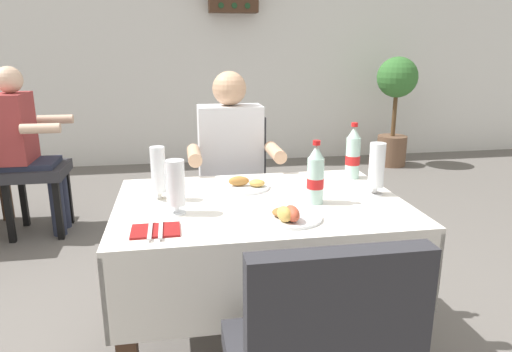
{
  "coord_description": "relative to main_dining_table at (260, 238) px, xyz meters",
  "views": [
    {
      "loc": [
        -0.19,
        -1.86,
        1.38
      ],
      "look_at": [
        0.14,
        0.06,
        0.84
      ],
      "focal_mm": 32.37,
      "sensor_mm": 36.0,
      "label": 1
    }
  ],
  "objects": [
    {
      "name": "cola_bottle_primary",
      "position": [
        0.22,
        -0.07,
        0.29
      ],
      "size": [
        0.07,
        0.07,
        0.26
      ],
      "color": "silver",
      "rests_on": "main_dining_table"
    },
    {
      "name": "beer_glass_left",
      "position": [
        -0.35,
        -0.1,
        0.28
      ],
      "size": [
        0.07,
        0.07,
        0.21
      ],
      "color": "white",
      "rests_on": "main_dining_table"
    },
    {
      "name": "back_wall",
      "position": [
        -0.14,
        3.91,
        0.96
      ],
      "size": [
        11.0,
        0.12,
        3.09
      ],
      "primitive_type": "cube",
      "color": "white",
      "rests_on": "ground"
    },
    {
      "name": "plate_near_camera",
      "position": [
        0.06,
        -0.25,
        0.19
      ],
      "size": [
        0.25,
        0.25,
        0.07
      ],
      "color": "white",
      "rests_on": "main_dining_table"
    },
    {
      "name": "background_patron",
      "position": [
        -1.44,
        1.76,
        0.12
      ],
      "size": [
        0.46,
        0.5,
        1.26
      ],
      "color": "#282D42",
      "rests_on": "ground"
    },
    {
      "name": "chair_far_diner_seat",
      "position": [
        0.0,
        0.81,
        -0.03
      ],
      "size": [
        0.44,
        0.5,
        0.97
      ],
      "color": "#2D2D33",
      "rests_on": "ground"
    },
    {
      "name": "ground_plane",
      "position": [
        -0.14,
        0.04,
        -0.59
      ],
      "size": [
        11.0,
        11.0,
        0.0
      ],
      "primitive_type": "plane",
      "color": "#66605B"
    },
    {
      "name": "cola_bottle_secondary",
      "position": [
        0.51,
        0.27,
        0.29
      ],
      "size": [
        0.07,
        0.07,
        0.28
      ],
      "color": "silver",
      "rests_on": "main_dining_table"
    },
    {
      "name": "beer_glass_right",
      "position": [
        -0.42,
        0.08,
        0.29
      ],
      "size": [
        0.07,
        0.07,
        0.23
      ],
      "color": "white",
      "rests_on": "main_dining_table"
    },
    {
      "name": "plate_far_diner",
      "position": [
        -0.04,
        0.19,
        0.19
      ],
      "size": [
        0.24,
        0.24,
        0.06
      ],
      "color": "white",
      "rests_on": "main_dining_table"
    },
    {
      "name": "beer_glass_middle",
      "position": [
        0.51,
        -0.0,
        0.29
      ],
      "size": [
        0.07,
        0.07,
        0.23
      ],
      "color": "white",
      "rests_on": "main_dining_table"
    },
    {
      "name": "napkin_cutlery_set",
      "position": [
        -0.42,
        -0.27,
        0.18
      ],
      "size": [
        0.17,
        0.19,
        0.01
      ],
      "color": "maroon",
      "rests_on": "main_dining_table"
    },
    {
      "name": "potted_plant_corner",
      "position": [
        2.22,
        3.29,
        0.21
      ],
      "size": [
        0.47,
        0.47,
        1.29
      ],
      "color": "brown",
      "rests_on": "ground"
    },
    {
      "name": "main_dining_table",
      "position": [
        0.0,
        0.0,
        0.0
      ],
      "size": [
        1.2,
        0.84,
        0.76
      ],
      "color": "white",
      "rests_on": "ground"
    },
    {
      "name": "seated_diner_far",
      "position": [
        -0.04,
        0.71,
        0.12
      ],
      "size": [
        0.5,
        0.46,
        1.26
      ],
      "color": "#282D42",
      "rests_on": "ground"
    },
    {
      "name": "background_chair_right",
      "position": [
        -1.48,
        1.76,
        -0.03
      ],
      "size": [
        0.5,
        0.44,
        0.97
      ],
      "color": "#2D2D33",
      "rests_on": "ground"
    }
  ]
}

